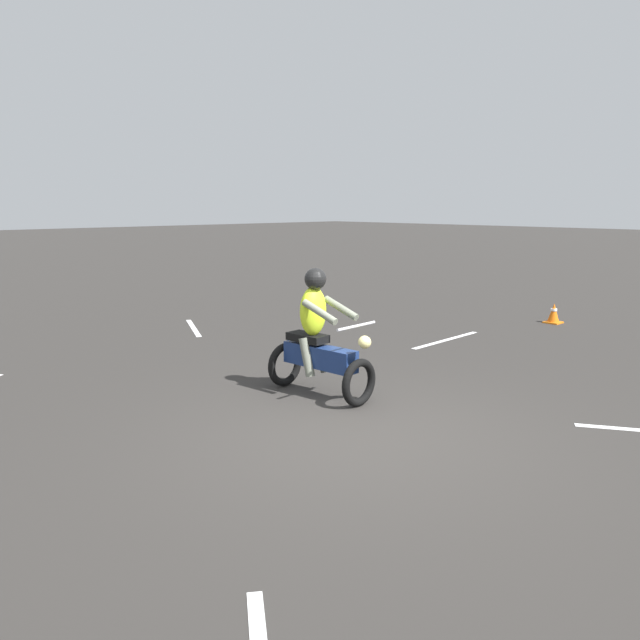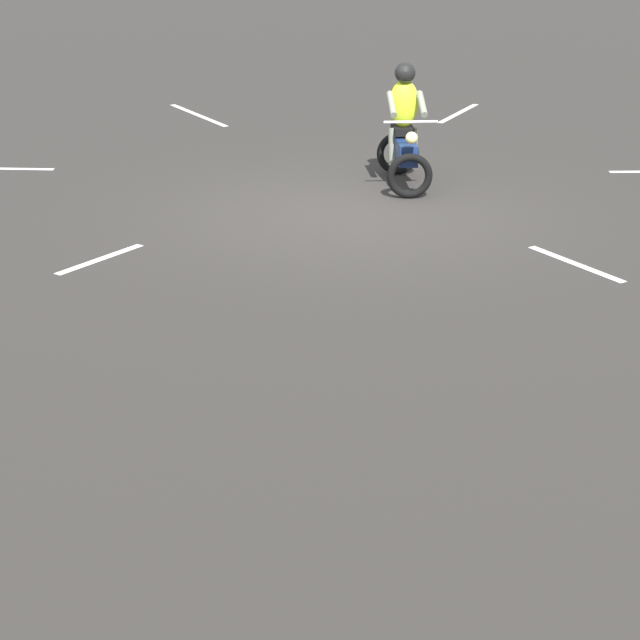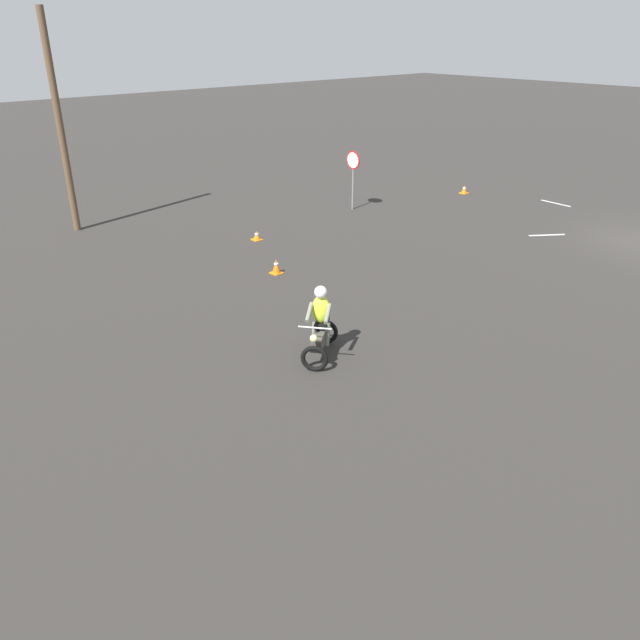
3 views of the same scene
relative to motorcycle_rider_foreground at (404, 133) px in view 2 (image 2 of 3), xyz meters
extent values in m
plane|color=#2D2B28|center=(0.71, 1.36, -0.73)|extent=(120.00, 120.00, 0.00)
torus|color=black|center=(-0.04, 0.68, -0.43)|extent=(0.61, 0.14, 0.60)
torus|color=black|center=(0.04, -0.61, -0.43)|extent=(0.61, 0.14, 0.60)
cube|color=navy|center=(0.00, 0.03, -0.21)|extent=(0.31, 1.11, 0.28)
cube|color=black|center=(0.01, -0.18, 0.01)|extent=(0.30, 0.58, 0.10)
cylinder|color=silver|center=(-0.04, 0.63, 0.27)|extent=(0.70, 0.08, 0.04)
sphere|color=#F2E08C|center=(-0.05, 0.76, 0.09)|extent=(0.17, 0.17, 0.16)
ellipsoid|color=#CCEA26|center=(0.01, -0.08, 0.37)|extent=(0.42, 0.30, 0.64)
cylinder|color=slate|center=(0.19, 0.23, 0.42)|extent=(0.12, 0.55, 0.27)
cylinder|color=slate|center=(-0.21, 0.20, 0.42)|extent=(0.12, 0.55, 0.27)
cylinder|color=slate|center=(0.14, -0.06, -0.21)|extent=(0.14, 0.25, 0.51)
cylinder|color=slate|center=(-0.14, -0.07, -0.21)|extent=(0.14, 0.25, 0.51)
sphere|color=black|center=(0.00, -0.04, 0.79)|extent=(0.30, 0.30, 0.28)
cube|color=silver|center=(5.63, -0.92, -0.72)|extent=(1.37, 0.18, 0.01)
cube|color=silver|center=(3.58, 3.31, -0.72)|extent=(0.83, 1.13, 0.01)
cube|color=silver|center=(-1.70, 3.46, -0.72)|extent=(0.86, 1.32, 0.01)
cube|color=silver|center=(-1.26, -4.97, -0.72)|extent=(0.88, 1.68, 0.01)
cube|color=silver|center=(3.25, -4.79, -0.72)|extent=(1.18, 1.93, 0.01)
camera|label=1|loc=(5.40, 5.68, 1.73)|focal=35.00mm
camera|label=2|loc=(1.08, 16.56, 3.55)|focal=70.00mm
camera|label=3|loc=(-6.89, 23.27, 5.93)|focal=35.00mm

